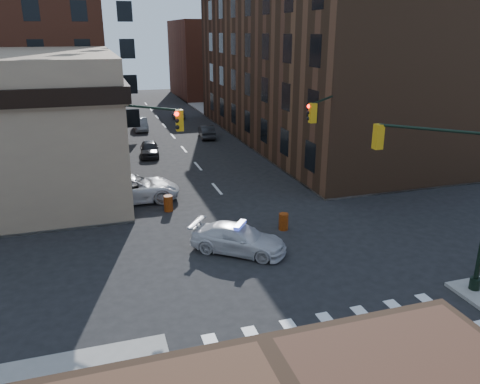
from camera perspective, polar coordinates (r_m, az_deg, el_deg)
ground at (r=23.51m, az=3.42°, el=-7.05°), size 140.00×140.00×0.00m
sidewalk_ne at (r=61.60m, az=12.86°, el=8.97°), size 34.00×54.50×0.15m
commercial_row_ne at (r=47.09m, az=8.92°, el=14.75°), size 14.00×34.00×14.00m
filler_nw at (r=82.16m, az=-24.21°, el=15.81°), size 20.00×18.00×16.00m
filler_ne at (r=80.77m, az=-1.92°, el=15.93°), size 16.00×16.00×12.00m
signal_pole_se at (r=20.51m, az=25.43°, el=0.98°), size 5.40×5.27×8.00m
signal_pole_nw at (r=25.80m, az=-13.02°, el=5.12°), size 3.58×3.67×8.00m
signal_pole_ne at (r=29.07m, az=10.70°, el=6.81°), size 3.67×3.58×8.00m
tree_ne_near at (r=48.63m, az=0.92°, el=10.93°), size 3.00×3.00×4.85m
tree_ne_far at (r=56.21m, az=-1.69°, el=12.02°), size 3.00×3.00×4.85m
police_car at (r=23.01m, az=-0.21°, el=-5.72°), size 4.97×4.40×1.38m
pickup at (r=30.52m, az=-13.09°, el=0.41°), size 6.08×2.85×1.68m
parked_car_wnear at (r=41.53m, az=-10.98°, el=5.21°), size 1.94×4.01×1.32m
parked_car_wfar at (r=52.86m, az=-12.02°, el=8.07°), size 1.51×4.08×1.33m
parked_car_wdeep at (r=67.34m, az=-15.66°, el=10.17°), size 2.84×5.60×1.56m
parked_car_enear at (r=48.08m, az=-4.08°, el=7.36°), size 1.77×4.04×1.29m
parked_car_efar at (r=60.04m, az=-7.54°, el=9.57°), size 1.88×3.86×1.27m
pedestrian_a at (r=29.20m, az=-21.56°, el=-0.98°), size 0.65×0.45×1.69m
pedestrian_b at (r=28.31m, az=-24.47°, el=-1.99°), size 0.93×0.79×1.70m
pedestrian_c at (r=31.08m, az=-21.53°, el=0.21°), size 1.06×0.59×1.71m
barrel_road at (r=25.71m, az=5.32°, el=-3.62°), size 0.64×0.64×0.92m
barrel_bank at (r=28.52m, az=-8.73°, el=-1.39°), size 0.70×0.70×0.97m
barricade_nw_a at (r=28.81m, az=-14.22°, el=-1.27°), size 1.32×0.78×0.94m
barricade_nw_b at (r=28.08m, az=-18.08°, el=-2.08°), size 1.46×0.89×1.02m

